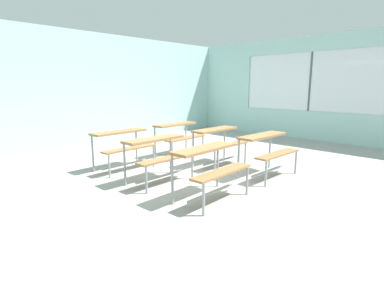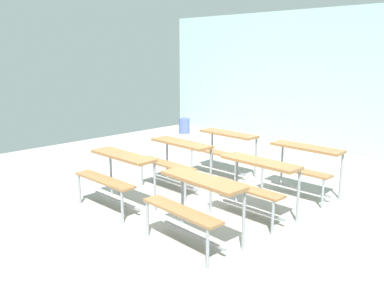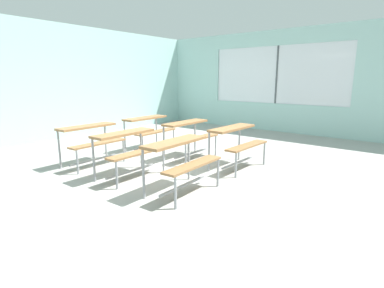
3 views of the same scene
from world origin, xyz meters
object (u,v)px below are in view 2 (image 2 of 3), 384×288
desk_bench_r0c0 (117,168)px  trash_bin (184,126)px  desk_bench_r2c1 (303,159)px  desk_bench_r0c1 (195,196)px  desk_bench_r1c0 (176,154)px  desk_bench_r2c0 (224,143)px  desk_bench_r1c1 (255,175)px

desk_bench_r0c0 → trash_bin: 5.34m
desk_bench_r0c0 → desk_bench_r2c1: (1.51, 2.27, 0.00)m
desk_bench_r0c0 → desk_bench_r0c1: size_ratio=1.01×
desk_bench_r0c1 → desk_bench_r0c0: bearing=-178.5°
desk_bench_r0c0 → desk_bench_r1c0: size_ratio=1.01×
trash_bin → desk_bench_r2c0: bearing=-32.3°
desk_bench_r1c0 → desk_bench_r2c1: size_ratio=0.99×
trash_bin → desk_bench_r1c1: bearing=-33.6°
desk_bench_r0c1 → trash_bin: size_ratio=2.75×
desk_bench_r0c1 → desk_bench_r1c1: 1.09m
desk_bench_r1c0 → desk_bench_r2c1: (1.53, 1.15, 0.00)m
desk_bench_r0c1 → trash_bin: (-4.75, 4.25, -0.36)m
desk_bench_r0c0 → trash_bin: (-3.22, 4.25, -0.36)m
desk_bench_r1c0 → desk_bench_r0c0: bearing=-90.2°
desk_bench_r1c1 → desk_bench_r2c1: 1.18m
desk_bench_r0c1 → desk_bench_r1c0: 1.92m
desk_bench_r1c1 → desk_bench_r2c1: size_ratio=0.99×
desk_bench_r1c0 → desk_bench_r2c0: bearing=87.8°
desk_bench_r0c1 → trash_bin: desk_bench_r0c1 is taller
desk_bench_r1c1 → desk_bench_r0c1: bearing=-90.3°
desk_bench_r2c0 → trash_bin: bearing=146.1°
desk_bench_r1c0 → desk_bench_r1c1: size_ratio=1.00×
desk_bench_r0c0 → desk_bench_r2c0: 2.22m
desk_bench_r1c0 → desk_bench_r1c1: same height
desk_bench_r2c1 → trash_bin: size_ratio=2.77×
desk_bench_r0c1 → desk_bench_r1c0: same height
desk_bench_r0c1 → desk_bench_r2c0: (-1.54, 2.21, 0.00)m
desk_bench_r0c1 → desk_bench_r2c0: bearing=126.0°
desk_bench_r0c1 → desk_bench_r1c0: (-1.56, 1.11, 0.00)m
desk_bench_r2c1 → trash_bin: bearing=155.2°
desk_bench_r0c1 → desk_bench_r1c1: (-0.01, 1.09, 0.00)m
desk_bench_r1c0 → desk_bench_r1c1: bearing=-2.1°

